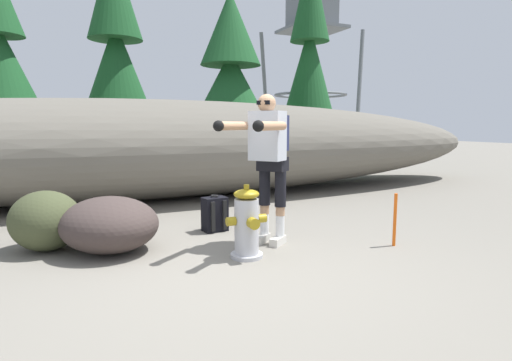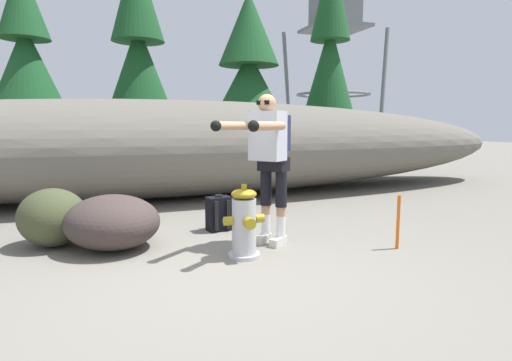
# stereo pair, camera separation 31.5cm
# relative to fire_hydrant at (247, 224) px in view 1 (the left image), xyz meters

# --- Properties ---
(ground_plane) EXTENTS (56.00, 56.00, 0.04)m
(ground_plane) POSITION_rel_fire_hydrant_xyz_m (-0.23, -0.30, -0.37)
(ground_plane) COLOR slate
(dirt_embankment) EXTENTS (15.68, 3.20, 1.82)m
(dirt_embankment) POSITION_rel_fire_hydrant_xyz_m (-0.23, 4.01, 0.56)
(dirt_embankment) COLOR #666056
(dirt_embankment) RESTS_ON ground_plane
(fire_hydrant) EXTENTS (0.43, 0.38, 0.76)m
(fire_hydrant) POSITION_rel_fire_hydrant_xyz_m (0.00, 0.00, 0.00)
(fire_hydrant) COLOR #B2B2B7
(fire_hydrant) RESTS_ON ground_plane
(utility_worker) EXTENTS (1.00, 0.91, 1.69)m
(utility_worker) POSITION_rel_fire_hydrant_xyz_m (0.39, 0.31, 0.73)
(utility_worker) COLOR beige
(utility_worker) RESTS_ON ground_plane
(spare_backpack) EXTENTS (0.33, 0.32, 0.47)m
(spare_backpack) POSITION_rel_fire_hydrant_xyz_m (0.04, 1.15, -0.13)
(spare_backpack) COLOR black
(spare_backpack) RESTS_ON ground_plane
(boulder_large) EXTENTS (1.43, 1.45, 0.60)m
(boulder_large) POSITION_rel_fire_hydrant_xyz_m (-1.27, 0.79, -0.05)
(boulder_large) COLOR #3F3430
(boulder_large) RESTS_ON ground_plane
(boulder_mid) EXTENTS (1.04, 1.06, 0.65)m
(boulder_mid) POSITION_rel_fire_hydrant_xyz_m (-1.89, 1.12, -0.02)
(boulder_mid) COLOR #3F452A
(boulder_mid) RESTS_ON ground_plane
(pine_tree_center) EXTENTS (2.50, 2.50, 6.78)m
(pine_tree_center) POSITION_rel_fire_hydrant_xyz_m (-0.20, 9.79, 3.09)
(pine_tree_center) COLOR #47331E
(pine_tree_center) RESTS_ON ground_plane
(pine_tree_right) EXTENTS (2.54, 2.54, 4.92)m
(pine_tree_right) POSITION_rel_fire_hydrant_xyz_m (2.48, 7.00, 2.28)
(pine_tree_right) COLOR #47331E
(pine_tree_right) RESTS_ON ground_plane
(pine_tree_far_right) EXTENTS (1.89, 1.89, 6.74)m
(pine_tree_far_right) POSITION_rel_fire_hydrant_xyz_m (5.37, 7.65, 3.11)
(pine_tree_far_right) COLOR #47331E
(pine_tree_far_right) RESTS_ON ground_plane
(watchtower) EXTENTS (3.86, 3.86, 8.18)m
(watchtower) POSITION_rel_fire_hydrant_xyz_m (7.71, 11.36, 5.73)
(watchtower) COLOR slate
(watchtower) RESTS_ON ground_plane
(survey_stake) EXTENTS (0.04, 0.04, 0.60)m
(survey_stake) POSITION_rel_fire_hydrant_xyz_m (1.68, -0.31, -0.05)
(survey_stake) COLOR #E55914
(survey_stake) RESTS_ON ground_plane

